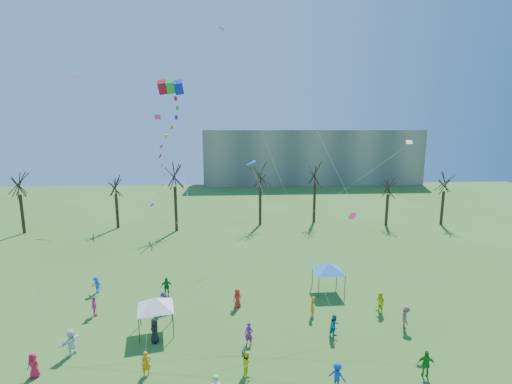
{
  "coord_description": "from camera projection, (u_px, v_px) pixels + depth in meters",
  "views": [
    {
      "loc": [
        -0.31,
        -18.67,
        15.19
      ],
      "look_at": [
        1.25,
        5.0,
        11.0
      ],
      "focal_mm": 25.0,
      "sensor_mm": 36.0,
      "label": 1
    }
  ],
  "objects": [
    {
      "name": "distant_building",
      "position": [
        311.0,
        157.0,
        101.7
      ],
      "size": [
        60.0,
        14.0,
        15.0
      ],
      "primitive_type": "cube",
      "color": "gray",
      "rests_on": "ground"
    },
    {
      "name": "festival_crowd",
      "position": [
        227.0,
        321.0,
        26.92
      ],
      "size": [
        27.13,
        14.76,
        1.84
      ],
      "color": "red",
      "rests_on": "ground"
    },
    {
      "name": "canopy_tent_white",
      "position": [
        155.0,
        303.0,
        26.72
      ],
      "size": [
        3.6,
        3.6,
        2.76
      ],
      "color": "#3F3F44",
      "rests_on": "ground"
    },
    {
      "name": "canopy_tent_blue",
      "position": [
        329.0,
        267.0,
        33.49
      ],
      "size": [
        3.76,
        3.76,
        2.82
      ],
      "color": "#3F3F44",
      "rests_on": "ground"
    },
    {
      "name": "bare_tree_row",
      "position": [
        240.0,
        184.0,
        55.02
      ],
      "size": [
        69.41,
        9.5,
        10.6
      ],
      "color": "black",
      "rests_on": "ground"
    },
    {
      "name": "big_box_kite",
      "position": [
        169.0,
        154.0,
        26.41
      ],
      "size": [
        3.04,
        6.65,
        19.43
      ],
      "color": "red",
      "rests_on": "ground"
    },
    {
      "name": "small_kites_aloft",
      "position": [
        222.0,
        155.0,
        29.36
      ],
      "size": [
        32.11,
        18.11,
        33.85
      ],
      "color": "orange",
      "rests_on": "ground"
    }
  ]
}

